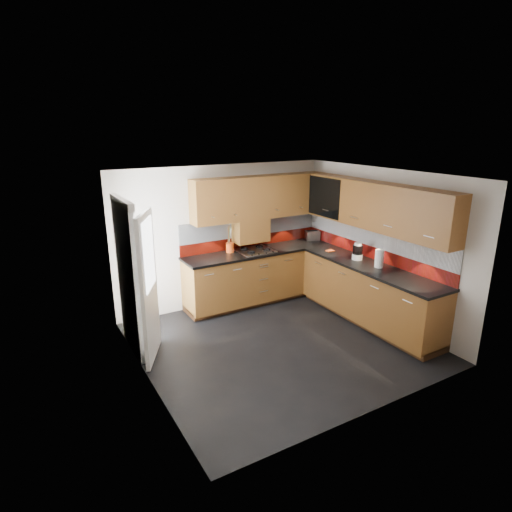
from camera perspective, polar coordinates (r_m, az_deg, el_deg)
room at (r=5.75m, az=3.40°, el=1.74°), size 4.00×3.80×2.64m
base_cabinets at (r=7.23m, az=7.20°, el=-3.97°), size 2.70×3.20×0.95m
countertop at (r=7.05m, az=7.32°, el=-0.37°), size 2.72×3.22×0.04m
backsplash at (r=7.27m, az=7.74°, el=2.54°), size 2.70×3.20×0.54m
upper_cabinets at (r=7.00m, az=8.38°, el=7.21°), size 2.50×3.20×0.72m
extractor_hood at (r=7.38m, az=-0.71°, el=3.47°), size 0.60×0.33×0.40m
glass_cabinet at (r=7.52m, az=9.93°, el=8.01°), size 0.32×0.80×0.66m
back_door at (r=5.86m, az=-15.61°, el=-3.36°), size 0.42×1.19×2.04m
gas_hob at (r=7.33m, az=-0.06°, el=0.74°), size 0.59×0.52×0.05m
utensil_pot at (r=7.27m, az=-3.51°, el=1.29°), size 0.13×0.13×0.48m
toaster at (r=8.10m, az=7.54°, el=2.72°), size 0.30×0.24×0.19m
food_processor at (r=7.04m, az=13.38°, el=0.52°), size 0.17×0.17×0.28m
paper_towel at (r=6.74m, az=16.12°, el=-0.33°), size 0.16×0.16×0.27m
orange_cloth at (r=7.45m, az=9.86°, el=0.69°), size 0.13×0.12×0.01m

